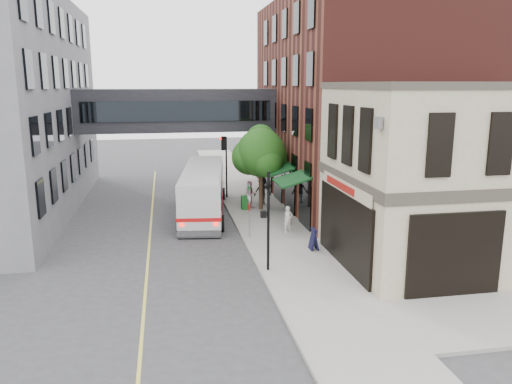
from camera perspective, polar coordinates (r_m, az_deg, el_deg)
name	(u,v)px	position (r m, az deg, el deg)	size (l,w,h in m)	color
ground	(268,291)	(20.99, 1.43, -11.24)	(120.00, 120.00, 0.00)	#38383A
sidewalk_main	(255,207)	(34.39, -0.09, -1.69)	(4.00, 60.00, 0.15)	gray
corner_building	(449,175)	(24.88, 21.16, 1.82)	(10.19, 8.12, 8.45)	tan
brick_building	(363,104)	(36.62, 12.18, 9.84)	(13.76, 18.00, 14.00)	#501F19
skyway_bridge	(177,110)	(36.89, -9.00, 9.22)	(14.00, 3.18, 3.00)	black
traffic_signal_near	(268,209)	(21.95, 1.34, -1.94)	(0.44, 0.22, 4.60)	black
traffic_signal_far	(224,154)	(36.43, -3.64, 4.31)	(0.53, 0.28, 4.50)	black
street_sign_pole	(249,205)	(26.98, -0.78, -1.54)	(0.08, 0.75, 3.00)	gray
street_tree	(260,153)	(32.94, 0.49, 4.49)	(3.80, 3.20, 5.60)	#382619
lane_marking	(150,229)	(30.03, -11.97, -4.17)	(0.12, 40.00, 0.01)	#D8CC4C
bus	(203,189)	(32.59, -6.03, 0.36)	(3.87, 11.38, 3.00)	silver
pedestrian_a	(288,219)	(28.19, 3.71, -3.12)	(0.55, 0.36, 1.50)	silver
pedestrian_b	(250,195)	(33.45, -0.64, -0.32)	(0.90, 0.70, 1.86)	#CA8394
pedestrian_c	(263,191)	(34.48, 0.76, 0.11)	(1.23, 0.71, 1.91)	black
newspaper_box	(245,202)	(33.28, -1.27, -1.18)	(0.48, 0.42, 0.95)	#16601F
sandwich_board	(314,239)	(25.46, 6.62, -5.36)	(0.39, 0.61, 1.09)	black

